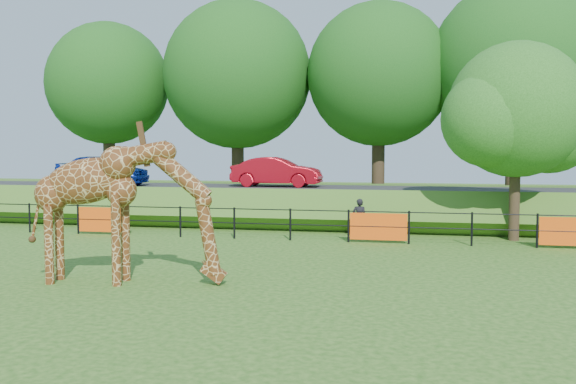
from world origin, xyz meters
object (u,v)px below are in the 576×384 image
at_px(car_blue, 103,170).
at_px(visitor, 359,218).
at_px(tree_east, 519,115).
at_px(giraffe, 126,212).
at_px(car_red, 277,172).

xyz_separation_m(car_blue, visitor, (12.37, -4.66, -1.46)).
relative_size(car_blue, tree_east, 0.63).
height_order(visitor, tree_east, tree_east).
height_order(giraffe, visitor, giraffe).
bearing_deg(giraffe, car_red, 82.70).
bearing_deg(car_blue, giraffe, -150.45).
bearing_deg(tree_east, car_red, 151.98).
relative_size(giraffe, visitor, 3.40).
xyz_separation_m(car_red, tree_east, (9.64, -5.13, 2.20)).
distance_m(car_red, tree_east, 11.14).
xyz_separation_m(car_red, visitor, (4.29, -5.54, -1.39)).
height_order(car_blue, car_red, car_blue).
xyz_separation_m(car_blue, car_red, (8.08, 0.88, -0.06)).
bearing_deg(giraffe, car_blue, 113.89).
bearing_deg(giraffe, tree_east, 36.74).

